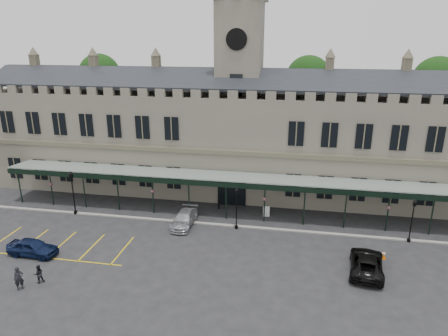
% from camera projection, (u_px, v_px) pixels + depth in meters
% --- Properties ---
extents(ground, '(140.00, 140.00, 0.00)m').
position_uv_depth(ground, '(212.00, 253.00, 35.41)').
color(ground, '#232325').
extents(station_building, '(60.00, 10.36, 17.30)m').
position_uv_depth(station_building, '(239.00, 139.00, 48.26)').
color(station_building, '#686256').
rests_on(station_building, ground).
extents(clock_tower, '(5.60, 5.60, 24.80)m').
position_uv_depth(clock_tower, '(239.00, 83.00, 46.26)').
color(clock_tower, '#686256').
rests_on(clock_tower, ground).
extents(canopy, '(50.00, 4.10, 4.30)m').
position_uv_depth(canopy, '(227.00, 196.00, 41.64)').
color(canopy, '#8C9E93').
rests_on(canopy, ground).
extents(kerb, '(60.00, 0.40, 0.12)m').
position_uv_depth(kerb, '(223.00, 225.00, 40.53)').
color(kerb, gray).
rests_on(kerb, ground).
extents(parking_markings, '(16.00, 6.00, 0.01)m').
position_uv_depth(parking_markings, '(59.00, 247.00, 36.40)').
color(parking_markings, gold).
rests_on(parking_markings, ground).
extents(tree_behind_left, '(6.00, 6.00, 16.00)m').
position_uv_depth(tree_behind_left, '(100.00, 76.00, 58.52)').
color(tree_behind_left, '#332314').
rests_on(tree_behind_left, ground).
extents(tree_behind_mid, '(6.00, 6.00, 16.00)m').
position_uv_depth(tree_behind_mid, '(308.00, 80.00, 53.41)').
color(tree_behind_mid, '#332314').
rests_on(tree_behind_mid, ground).
extents(tree_behind_right, '(6.00, 6.00, 16.00)m').
position_uv_depth(tree_behind_right, '(436.00, 82.00, 50.68)').
color(tree_behind_right, '#332314').
rests_on(tree_behind_right, ground).
extents(lamp_post_left, '(0.46, 0.46, 4.90)m').
position_uv_depth(lamp_post_left, '(73.00, 189.00, 42.33)').
color(lamp_post_left, black).
rests_on(lamp_post_left, ground).
extents(lamp_post_mid, '(0.42, 0.42, 4.39)m').
position_uv_depth(lamp_post_mid, '(237.00, 204.00, 39.14)').
color(lamp_post_mid, black).
rests_on(lamp_post_mid, ground).
extents(lamp_post_right, '(0.41, 0.41, 4.30)m').
position_uv_depth(lamp_post_right, '(412.00, 217.00, 36.56)').
color(lamp_post_right, black).
rests_on(lamp_post_right, ground).
extents(traffic_cone, '(0.46, 0.46, 0.74)m').
position_uv_depth(traffic_cone, '(384.00, 255.00, 34.40)').
color(traffic_cone, '#E56007').
rests_on(traffic_cone, ground).
extents(sign_board, '(0.69, 0.13, 1.18)m').
position_uv_depth(sign_board, '(266.00, 212.00, 42.40)').
color(sign_board, black).
rests_on(sign_board, ground).
extents(bollard_left, '(0.15, 0.15, 0.83)m').
position_uv_depth(bollard_left, '(219.00, 205.00, 44.34)').
color(bollard_left, black).
rests_on(bollard_left, ground).
extents(bollard_right, '(0.15, 0.15, 0.83)m').
position_uv_depth(bollard_right, '(267.00, 210.00, 43.27)').
color(bollard_right, black).
rests_on(bollard_right, ground).
extents(car_left_a, '(4.47, 1.94, 1.50)m').
position_uv_depth(car_left_a, '(33.00, 247.00, 34.83)').
color(car_left_a, '#0C1736').
rests_on(car_left_a, ground).
extents(car_taxi, '(2.04, 4.84, 1.39)m').
position_uv_depth(car_taxi, '(184.00, 219.00, 40.43)').
color(car_taxi, '#979A9E').
rests_on(car_taxi, ground).
extents(car_van, '(3.23, 5.79, 1.53)m').
position_uv_depth(car_van, '(367.00, 263.00, 32.40)').
color(car_van, black).
rests_on(car_van, ground).
extents(person_a, '(0.80, 0.81, 1.88)m').
position_uv_depth(person_a, '(19.00, 278.00, 30.03)').
color(person_a, black).
rests_on(person_a, ground).
extents(person_b, '(0.94, 0.92, 1.52)m').
position_uv_depth(person_b, '(39.00, 274.00, 30.92)').
color(person_b, black).
rests_on(person_b, ground).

